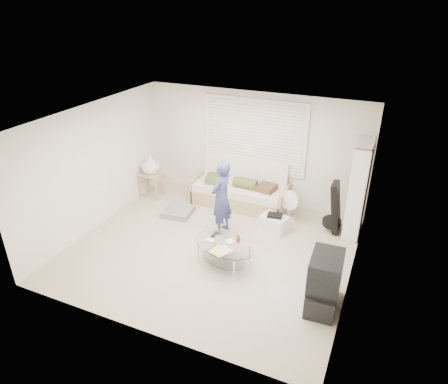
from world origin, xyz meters
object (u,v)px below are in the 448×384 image
at_px(bookshelf, 358,189).
at_px(coffee_table, 224,248).
at_px(tv_unit, 324,282).
at_px(futon_sofa, 240,191).

height_order(bookshelf, coffee_table, bookshelf).
height_order(bookshelf, tv_unit, bookshelf).
bearing_deg(bookshelf, futon_sofa, 175.33).
height_order(tv_unit, coffee_table, tv_unit).
relative_size(futon_sofa, coffee_table, 1.65).
distance_m(bookshelf, tv_unit, 2.42).
xyz_separation_m(bookshelf, tv_unit, (-0.13, -2.36, -0.52)).
height_order(futon_sofa, tv_unit, futon_sofa).
relative_size(bookshelf, coffee_table, 1.48).
bearing_deg(tv_unit, bookshelf, 86.97).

